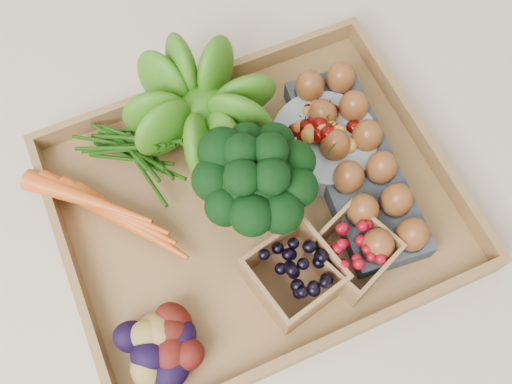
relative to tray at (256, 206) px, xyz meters
name	(u,v)px	position (x,y,z in m)	size (l,w,h in m)	color
ground	(256,208)	(0.00, 0.00, -0.01)	(4.00, 4.00, 0.00)	beige
tray	(256,206)	(0.00, 0.00, 0.00)	(0.55, 0.45, 0.01)	olive
carrots	(105,207)	(-0.20, 0.07, 0.03)	(0.21, 0.15, 0.05)	#D24F16
lettuce	(198,105)	(-0.03, 0.15, 0.08)	(0.15, 0.15, 0.15)	#245A0E
broccoli	(256,193)	(0.00, -0.01, 0.07)	(0.16, 0.16, 0.13)	black
cherry_bowl	(323,143)	(0.13, 0.04, 0.03)	(0.16, 0.16, 0.04)	#8C9EA5
egg_carton	(354,166)	(0.15, -0.01, 0.03)	(0.11, 0.31, 0.04)	#383F48
potatoes	(159,344)	(-0.19, -0.14, 0.04)	(0.13, 0.13, 0.07)	#420E0A
punnet_blackberry	(294,275)	(0.00, -0.13, 0.04)	(0.10, 0.10, 0.07)	black
punnet_raspberry	(353,253)	(0.09, -0.13, 0.04)	(0.09, 0.09, 0.06)	maroon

